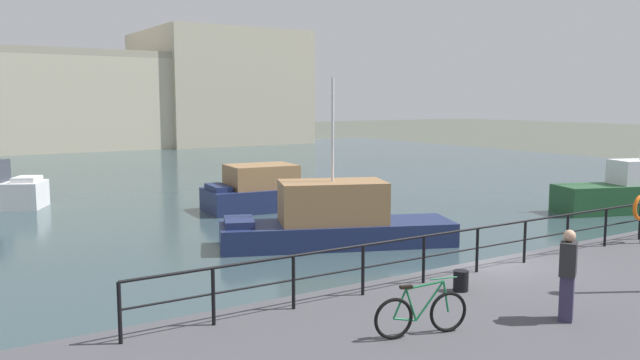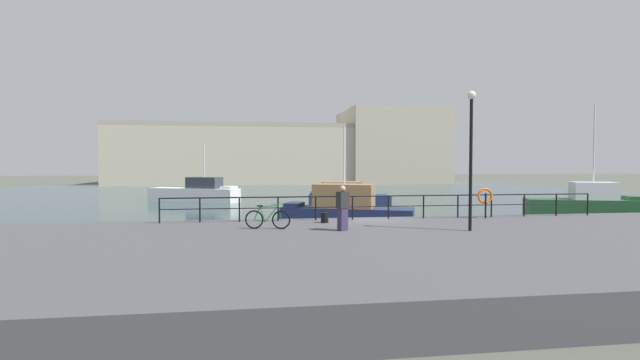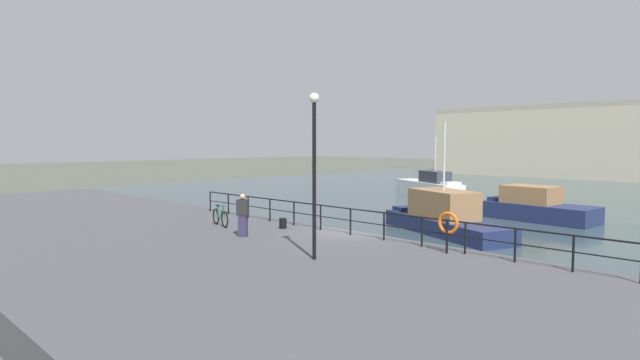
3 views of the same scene
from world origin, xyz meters
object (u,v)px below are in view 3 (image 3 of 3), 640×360
at_px(moored_red_daysailer, 444,217).
at_px(quay_lamp_post, 314,155).
at_px(parked_bicycle, 220,217).
at_px(life_ring_stand, 448,224).
at_px(moored_green_narrowboat, 429,186).
at_px(mooring_bollard, 283,223).
at_px(moored_cabin_cruiser, 537,207).
at_px(standing_person, 243,215).

distance_m(moored_red_daysailer, quay_lamp_post, 12.64).
relative_size(parked_bicycle, life_ring_stand, 1.24).
xyz_separation_m(moored_green_narrowboat, moored_red_daysailer, (10.80, -16.06, 0.04)).
xyz_separation_m(parked_bicycle, mooring_bollard, (2.47, 1.52, -0.17)).
distance_m(moored_cabin_cruiser, moored_red_daysailer, 8.21).
height_order(life_ring_stand, quay_lamp_post, quay_lamp_post).
distance_m(moored_red_daysailer, life_ring_stand, 9.63).
relative_size(moored_green_narrowboat, moored_red_daysailer, 1.04).
bearing_deg(standing_person, moored_green_narrowboat, -14.82).
distance_m(moored_green_narrowboat, quay_lamp_post, 31.11).
bearing_deg(moored_red_daysailer, quay_lamp_post, 123.56).
xyz_separation_m(parked_bicycle, quay_lamp_post, (7.48, -1.60, 2.89)).
relative_size(moored_cabin_cruiser, standing_person, 3.91).
xyz_separation_m(moored_cabin_cruiser, quay_lamp_post, (0.60, -19.96, 3.49)).
bearing_deg(moored_cabin_cruiser, life_ring_stand, 107.19).
bearing_deg(standing_person, moored_red_daysailer, -44.01).
height_order(parked_bicycle, quay_lamp_post, quay_lamp_post).
height_order(parked_bicycle, standing_person, standing_person).
relative_size(mooring_bollard, quay_lamp_post, 0.08).
distance_m(moored_cabin_cruiser, mooring_bollard, 17.41).
bearing_deg(moored_cabin_cruiser, moored_green_narrowboat, -26.54).
bearing_deg(moored_cabin_cruiser, mooring_bollard, 81.43).
height_order(parked_bicycle, life_ring_stand, life_ring_stand).
distance_m(parked_bicycle, quay_lamp_post, 8.18).
distance_m(quay_lamp_post, standing_person, 5.35).
bearing_deg(moored_red_daysailer, standing_person, 100.49).
height_order(moored_red_daysailer, quay_lamp_post, quay_lamp_post).
bearing_deg(quay_lamp_post, moored_red_daysailer, 101.05).
relative_size(moored_cabin_cruiser, moored_red_daysailer, 0.79).
relative_size(moored_green_narrowboat, mooring_bollard, 19.77).
xyz_separation_m(moored_red_daysailer, mooring_bollard, (-2.69, -8.81, 0.38)).
height_order(moored_red_daysailer, standing_person, moored_red_daysailer).
bearing_deg(standing_person, moored_cabin_cruiser, -44.08).
height_order(moored_green_narrowboat, life_ring_stand, moored_green_narrowboat).
relative_size(moored_red_daysailer, parked_bicycle, 4.83).
bearing_deg(moored_red_daysailer, moored_green_narrowboat, -33.58).
bearing_deg(life_ring_stand, moored_red_daysailer, 120.83).
distance_m(parked_bicycle, mooring_bollard, 2.90).
distance_m(life_ring_stand, standing_person, 7.86).
height_order(mooring_bollard, standing_person, standing_person).
height_order(parked_bicycle, mooring_bollard, parked_bicycle).
bearing_deg(standing_person, mooring_bollard, -24.60).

